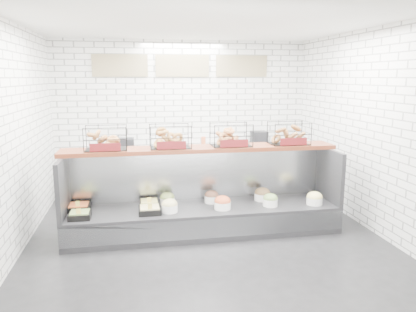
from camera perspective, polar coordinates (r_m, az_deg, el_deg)
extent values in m
plane|color=black|center=(5.92, -0.10, -11.66)|extent=(5.50, 5.50, 0.00)
cube|color=white|center=(8.22, -3.55, 5.55)|extent=(5.00, 0.02, 3.00)
cube|color=white|center=(5.64, -25.98, 1.92)|extent=(0.02, 5.50, 3.00)
cube|color=white|center=(6.45, 22.36, 3.23)|extent=(0.02, 5.50, 3.00)
cube|color=white|center=(5.51, -0.11, 18.51)|extent=(5.00, 5.50, 0.02)
cube|color=tan|center=(8.10, -12.27, 12.33)|extent=(1.05, 0.03, 0.42)
cube|color=tan|center=(8.15, -3.61, 12.55)|extent=(1.05, 0.03, 0.42)
cube|color=tan|center=(8.38, 4.76, 12.49)|extent=(1.05, 0.03, 0.42)
cube|color=black|center=(6.12, -0.61, -8.86)|extent=(4.00, 0.90, 0.40)
cube|color=#93969B|center=(5.71, 0.15, -10.14)|extent=(4.00, 0.03, 0.28)
cube|color=#93969B|center=(6.34, -1.25, -2.50)|extent=(4.00, 0.08, 0.80)
cube|color=black|center=(5.95, -19.72, -4.08)|extent=(0.06, 0.90, 0.80)
cube|color=black|center=(6.56, 16.60, -2.50)|extent=(0.06, 0.90, 0.80)
cube|color=black|center=(5.82, -17.58, -7.97)|extent=(0.29, 0.29, 0.08)
cube|color=olive|center=(5.81, -17.60, -7.64)|extent=(0.25, 0.25, 0.04)
cube|color=#F9DC56|center=(5.70, -17.75, -7.44)|extent=(0.06, 0.01, 0.08)
cube|color=black|center=(6.15, -17.69, -6.93)|extent=(0.31, 0.31, 0.08)
cube|color=orange|center=(6.14, -17.71, -6.62)|extent=(0.26, 0.26, 0.04)
cube|color=#F9DC56|center=(6.03, -17.87, -6.43)|extent=(0.06, 0.01, 0.08)
cube|color=black|center=(5.81, -8.19, -7.58)|extent=(0.31, 0.31, 0.08)
cube|color=#D8CA85|center=(5.80, -8.20, -7.25)|extent=(0.27, 0.27, 0.04)
cube|color=#F9DC56|center=(5.68, -8.17, -7.06)|extent=(0.06, 0.01, 0.08)
cube|color=black|center=(6.10, -8.27, -6.68)|extent=(0.28, 0.28, 0.08)
cube|color=#FBF280|center=(6.09, -8.28, -6.36)|extent=(0.24, 0.24, 0.04)
cube|color=#F9DC56|center=(5.98, -8.26, -6.14)|extent=(0.06, 0.01, 0.08)
cylinder|color=white|center=(5.82, -5.41, -7.32)|extent=(0.23, 0.23, 0.11)
ellipsoid|color=#CDBE7E|center=(5.80, -5.42, -6.76)|extent=(0.22, 0.22, 0.16)
cylinder|color=white|center=(6.15, -5.73, -6.32)|extent=(0.22, 0.22, 0.11)
ellipsoid|color=olive|center=(6.13, -5.74, -5.79)|extent=(0.22, 0.22, 0.15)
cylinder|color=white|center=(5.93, 2.04, -6.93)|extent=(0.24, 0.24, 0.11)
ellipsoid|color=#C24F29|center=(5.91, 2.05, -6.38)|extent=(0.24, 0.24, 0.17)
cylinder|color=white|center=(6.22, 0.50, -6.06)|extent=(0.22, 0.22, 0.11)
ellipsoid|color=brown|center=(6.20, 0.50, -5.53)|extent=(0.21, 0.21, 0.15)
cylinder|color=white|center=(6.13, 8.74, -6.46)|extent=(0.22, 0.22, 0.11)
ellipsoid|color=olive|center=(6.11, 8.76, -5.92)|extent=(0.22, 0.22, 0.15)
cylinder|color=white|center=(6.39, 7.64, -5.68)|extent=(0.25, 0.25, 0.11)
ellipsoid|color=brown|center=(6.38, 7.66, -5.17)|extent=(0.24, 0.24, 0.17)
cylinder|color=white|center=(6.34, 14.74, -6.10)|extent=(0.24, 0.24, 0.11)
ellipsoid|color=#F6E27E|center=(6.32, 14.77, -5.58)|extent=(0.23, 0.23, 0.16)
cube|color=#4D1E10|center=(6.06, -0.98, 1.03)|extent=(4.10, 0.50, 0.06)
cube|color=black|center=(5.97, -14.19, 2.47)|extent=(0.60, 0.38, 0.34)
cube|color=#571012|center=(5.78, -14.26, 1.20)|extent=(0.42, 0.02, 0.11)
cube|color=black|center=(5.98, -5.35, 2.78)|extent=(0.60, 0.38, 0.34)
cube|color=#571012|center=(5.79, -5.15, 1.52)|extent=(0.42, 0.02, 0.11)
cube|color=black|center=(6.12, 3.27, 3.01)|extent=(0.60, 0.38, 0.34)
cube|color=#571012|center=(5.95, 3.71, 1.78)|extent=(0.42, 0.02, 0.11)
cube|color=black|center=(6.40, 11.31, 3.16)|extent=(0.60, 0.38, 0.34)
cube|color=#571012|center=(6.23, 11.95, 2.00)|extent=(0.42, 0.02, 0.11)
cube|color=#93969B|center=(8.07, -3.19, -2.10)|extent=(4.00, 0.60, 0.90)
cube|color=black|center=(7.87, -11.82, 1.56)|extent=(0.40, 0.30, 0.24)
cube|color=silver|center=(7.90, -6.23, 1.56)|extent=(0.35, 0.28, 0.18)
cylinder|color=#BD572F|center=(8.05, -0.65, 1.95)|extent=(0.09, 0.09, 0.22)
cube|color=black|center=(8.32, 7.19, 2.43)|extent=(0.30, 0.30, 0.30)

